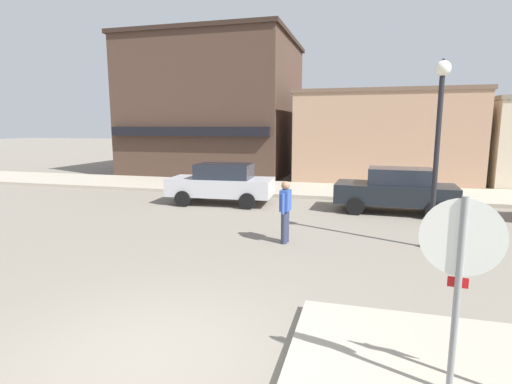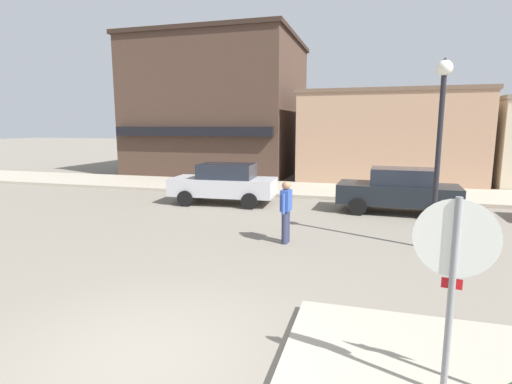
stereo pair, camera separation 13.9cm
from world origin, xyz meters
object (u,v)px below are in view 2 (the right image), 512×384
object	(u,v)px
stop_sign	(453,272)
lamp_post	(440,127)
pedestrian_crossing_near	(286,210)
parked_car_second	(399,190)
parked_car_nearest	(224,183)

from	to	relation	value
stop_sign	lamp_post	distance (m)	6.23
pedestrian_crossing_near	parked_car_second	bearing A→B (deg)	57.04
stop_sign	parked_car_second	distance (m)	10.17
stop_sign	parked_car_nearest	xyz separation A→B (m)	(-6.27, 10.07, -0.71)
lamp_post	pedestrian_crossing_near	xyz separation A→B (m)	(-3.56, -0.51, -2.09)
stop_sign	lamp_post	world-z (taller)	lamp_post
lamp_post	parked_car_nearest	world-z (taller)	lamp_post
parked_car_nearest	parked_car_second	world-z (taller)	same
lamp_post	pedestrian_crossing_near	bearing A→B (deg)	-171.85
stop_sign	lamp_post	bearing A→B (deg)	83.54
lamp_post	parked_car_second	size ratio (longest dim) A/B	1.11
stop_sign	parked_car_second	xyz separation A→B (m)	(0.12, 10.14, -0.71)
parked_car_second	pedestrian_crossing_near	world-z (taller)	pedestrian_crossing_near
parked_car_nearest	parked_car_second	xyz separation A→B (m)	(6.39, 0.07, 0.00)
parked_car_nearest	lamp_post	bearing A→B (deg)	-30.21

